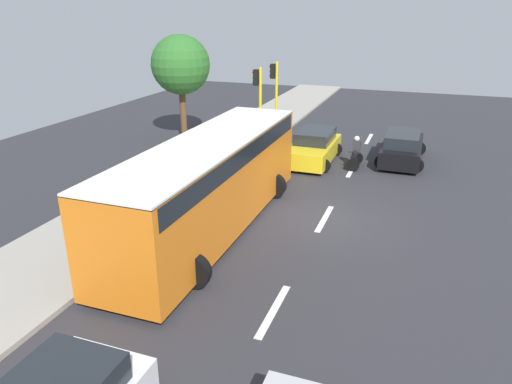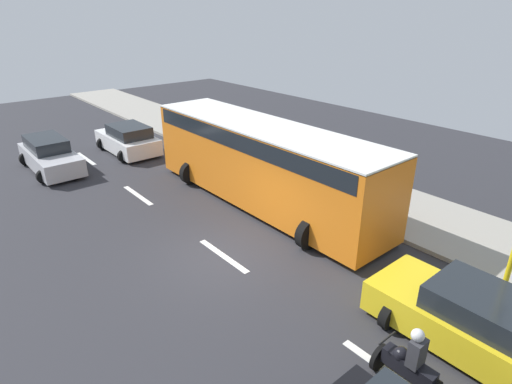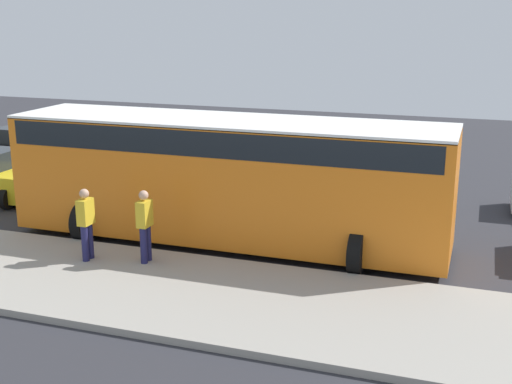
{
  "view_description": "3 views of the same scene",
  "coord_description": "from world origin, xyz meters",
  "px_view_note": "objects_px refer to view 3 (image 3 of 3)",
  "views": [
    {
      "loc": [
        -3.07,
        15.73,
        7.18
      ],
      "look_at": [
        1.9,
        2.06,
        1.54
      ],
      "focal_mm": 33.55,
      "sensor_mm": 36.0,
      "label": 1
    },
    {
      "loc": [
        -6.37,
        -9.16,
        7.09
      ],
      "look_at": [
        1.68,
        0.41,
        1.57
      ],
      "focal_mm": 29.27,
      "sensor_mm": 36.0,
      "label": 2
    },
    {
      "loc": [
        18.61,
        8.13,
        5.68
      ],
      "look_at": [
        1.56,
        2.26,
        0.83
      ],
      "focal_mm": 46.88,
      "sensor_mm": 36.0,
      "label": 3
    }
  ],
  "objects_px": {
    "car_black": "(29,148)",
    "pedestrian_near_signal": "(145,224)",
    "city_bus": "(228,171)",
    "pedestrian_by_tree": "(86,222)",
    "motorcycle": "(34,164)"
  },
  "relations": [
    {
      "from": "motorcycle",
      "to": "pedestrian_near_signal",
      "type": "bearing_deg",
      "value": 51.65
    },
    {
      "from": "motorcycle",
      "to": "pedestrian_near_signal",
      "type": "height_order",
      "value": "pedestrian_near_signal"
    },
    {
      "from": "city_bus",
      "to": "pedestrian_near_signal",
      "type": "relative_size",
      "value": 6.51
    },
    {
      "from": "city_bus",
      "to": "motorcycle",
      "type": "relative_size",
      "value": 7.19
    },
    {
      "from": "pedestrian_near_signal",
      "to": "pedestrian_by_tree",
      "type": "relative_size",
      "value": 1.0
    },
    {
      "from": "pedestrian_by_tree",
      "to": "car_black",
      "type": "bearing_deg",
      "value": -136.35
    },
    {
      "from": "city_bus",
      "to": "motorcycle",
      "type": "bearing_deg",
      "value": -112.62
    },
    {
      "from": "car_black",
      "to": "city_bus",
      "type": "distance_m",
      "value": 11.73
    },
    {
      "from": "car_black",
      "to": "pedestrian_near_signal",
      "type": "relative_size",
      "value": 2.72
    },
    {
      "from": "car_black",
      "to": "pedestrian_near_signal",
      "type": "bearing_deg",
      "value": 49.28
    },
    {
      "from": "car_black",
      "to": "city_bus",
      "type": "height_order",
      "value": "city_bus"
    },
    {
      "from": "car_black",
      "to": "pedestrian_by_tree",
      "type": "bearing_deg",
      "value": 43.65
    },
    {
      "from": "motorcycle",
      "to": "pedestrian_by_tree",
      "type": "xyz_separation_m",
      "value": [
        6.19,
        6.09,
        0.42
      ]
    },
    {
      "from": "car_black",
      "to": "motorcycle",
      "type": "distance_m",
      "value": 2.64
    },
    {
      "from": "car_black",
      "to": "pedestrian_by_tree",
      "type": "height_order",
      "value": "pedestrian_by_tree"
    }
  ]
}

